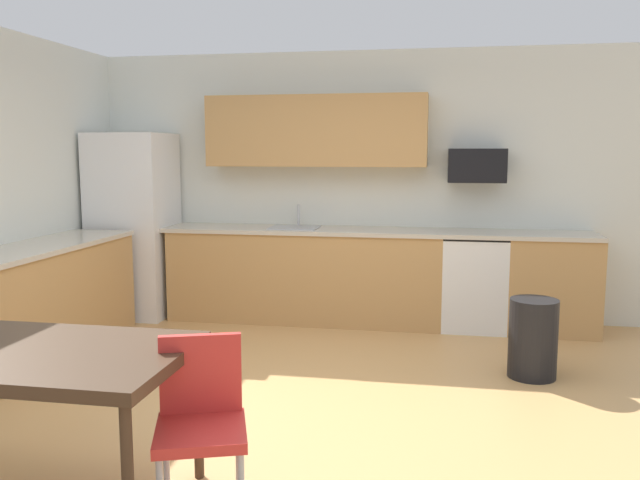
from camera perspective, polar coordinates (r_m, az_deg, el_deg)
The scene contains 16 objects.
ground_plane at distance 4.52m, azimuth -2.34°, elevation -14.38°, with size 12.00×12.00×0.00m, color tan.
wall_back at distance 6.81m, azimuth 2.49°, elevation 4.74°, with size 5.80×0.10×2.70m, color silver.
cabinet_run_back at distance 6.64m, azimuth -1.31°, elevation -3.16°, with size 2.72×0.60×0.90m, color tan.
cabinet_run_back_right at distance 6.59m, azimuth 19.41°, elevation -3.67°, with size 0.83×0.60×0.90m, color tan.
cabinet_run_left at distance 5.98m, azimuth -22.68°, elevation -4.95°, with size 0.60×2.00×0.90m, color tan.
countertop_back at distance 6.50m, azimuth 2.05°, elevation 0.80°, with size 4.80×0.64×0.04m, color beige.
countertop_left at distance 5.90m, azimuth -22.92°, elevation -0.49°, with size 0.64×2.00×0.04m, color beige.
upper_cabinets_back at distance 6.63m, azimuth -0.35°, elevation 9.43°, with size 2.20×0.34×0.70m, color tan.
refrigerator at distance 7.07m, azimuth -15.83°, elevation 1.24°, with size 0.76×0.70×1.88m, color white.
oven_range at distance 6.51m, azimuth 13.17°, elevation -3.52°, with size 0.60×0.60×0.91m.
microwave at distance 6.49m, azimuth 13.43°, elevation 6.30°, with size 0.54×0.36×0.32m, color black.
sink_basin at distance 6.59m, azimuth -2.21°, elevation 0.55°, with size 0.48×0.40×0.14m, color #A5A8AD.
sink_faucet at distance 6.75m, azimuth -1.89°, elevation 2.08°, with size 0.02×0.02×0.24m, color #B2B5BA.
dining_table at distance 3.41m, azimuth -23.34°, elevation -9.72°, with size 1.40×0.90×0.77m.
chair_near_table at distance 3.15m, azimuth -10.29°, elevation -14.69°, with size 0.51×0.51×0.85m.
trash_bin at distance 5.26m, azimuth 17.98°, elevation -8.12°, with size 0.36×0.36×0.60m, color black.
Camera 1 is at (0.92, -4.08, 1.69)m, focal length 36.89 mm.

